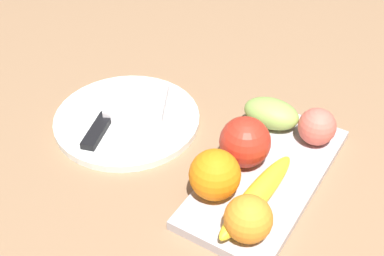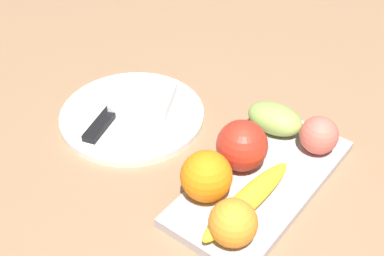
% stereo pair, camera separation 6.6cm
% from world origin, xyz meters
% --- Properties ---
extents(ground_plane, '(2.40, 2.40, 0.00)m').
position_xyz_m(ground_plane, '(0.00, 0.00, 0.00)').
color(ground_plane, '#926E4F').
extents(fruit_tray, '(0.33, 0.15, 0.02)m').
position_xyz_m(fruit_tray, '(0.04, 0.04, 0.01)').
color(fruit_tray, '#B7B0B7').
rests_on(fruit_tray, ground_plane).
extents(apple, '(0.08, 0.08, 0.08)m').
position_xyz_m(apple, '(0.05, 0.08, 0.06)').
color(apple, red).
rests_on(apple, fruit_tray).
extents(banana, '(0.20, 0.05, 0.03)m').
position_xyz_m(banana, '(-0.02, 0.02, 0.03)').
color(banana, yellow).
rests_on(banana, fruit_tray).
extents(orange_near_apple, '(0.07, 0.07, 0.07)m').
position_xyz_m(orange_near_apple, '(-0.08, 0.01, 0.05)').
color(orange_near_apple, orange).
rests_on(orange_near_apple, fruit_tray).
extents(orange_near_banana, '(0.08, 0.08, 0.08)m').
position_xyz_m(orange_near_banana, '(-0.04, 0.08, 0.05)').
color(orange_near_banana, orange).
rests_on(orange_near_banana, fruit_tray).
extents(peach, '(0.06, 0.06, 0.06)m').
position_xyz_m(peach, '(0.15, -0.00, 0.05)').
color(peach, '#E96858').
rests_on(peach, fruit_tray).
extents(grape_bunch, '(0.07, 0.10, 0.05)m').
position_xyz_m(grape_bunch, '(0.15, 0.08, 0.04)').
color(grape_bunch, '#93B855').
rests_on(grape_bunch, fruit_tray).
extents(dinner_plate, '(0.26, 0.26, 0.01)m').
position_xyz_m(dinner_plate, '(0.04, 0.31, 0.01)').
color(dinner_plate, white).
rests_on(dinner_plate, ground_plane).
extents(folded_napkin, '(0.14, 0.14, 0.02)m').
position_xyz_m(folded_napkin, '(0.07, 0.31, 0.02)').
color(folded_napkin, white).
rests_on(folded_napkin, dinner_plate).
extents(knife, '(0.18, 0.07, 0.01)m').
position_xyz_m(knife, '(-0.01, 0.32, 0.02)').
color(knife, silver).
rests_on(knife, dinner_plate).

